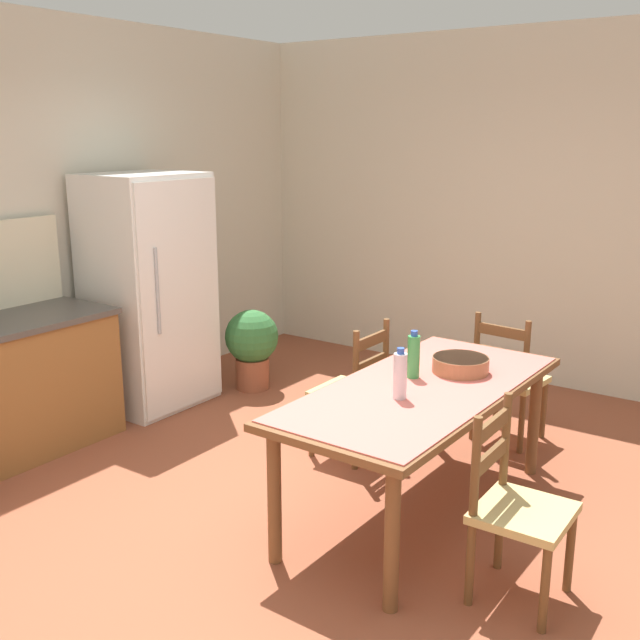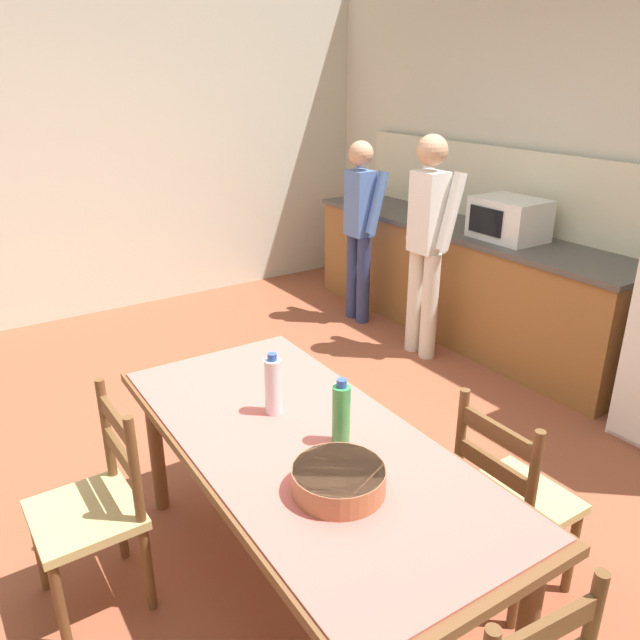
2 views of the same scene
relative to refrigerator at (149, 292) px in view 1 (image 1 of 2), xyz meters
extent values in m
plane|color=brown|center=(-1.00, -2.19, -0.89)|extent=(8.32, 8.32, 0.00)
cube|color=beige|center=(2.26, -2.19, 0.56)|extent=(0.12, 5.20, 2.90)
cube|color=white|center=(0.00, 0.01, 0.00)|extent=(0.82, 0.68, 1.79)
cube|color=white|center=(0.00, -0.34, 0.00)|extent=(0.79, 0.02, 1.71)
cylinder|color=#A5AAB2|center=(-0.25, -0.36, 0.09)|extent=(0.02, 0.02, 0.62)
cylinder|color=brown|center=(-1.24, -2.86, -0.54)|extent=(0.07, 0.07, 0.70)
cylinder|color=brown|center=(0.47, -2.89, -0.54)|extent=(0.07, 0.07, 0.70)
cylinder|color=brown|center=(-1.23, -2.19, -0.54)|extent=(0.07, 0.07, 0.70)
cylinder|color=brown|center=(0.48, -2.22, -0.54)|extent=(0.07, 0.07, 0.70)
cube|color=brown|center=(-0.38, -2.54, -0.17)|extent=(1.93, 0.90, 0.04)
cube|color=#D1665B|center=(-0.38, -2.54, -0.14)|extent=(1.85, 0.86, 0.01)
cylinder|color=silver|center=(-0.62, -2.53, -0.02)|extent=(0.07, 0.07, 0.24)
cylinder|color=#2D51B2|center=(-0.62, -2.53, 0.11)|extent=(0.04, 0.04, 0.03)
cylinder|color=green|center=(-0.28, -2.43, -0.02)|extent=(0.07, 0.07, 0.24)
cylinder|color=#2D51B2|center=(-0.28, -2.43, 0.11)|extent=(0.04, 0.04, 0.03)
cylinder|color=#9E6642|center=(-0.05, -2.61, -0.10)|extent=(0.32, 0.32, 0.09)
cylinder|color=#9E6642|center=(-0.05, -2.61, -0.06)|extent=(0.31, 0.31, 0.02)
cylinder|color=brown|center=(1.06, -2.76, -0.69)|extent=(0.04, 0.04, 0.41)
cylinder|color=brown|center=(1.09, -2.40, -0.69)|extent=(0.04, 0.04, 0.41)
cylinder|color=brown|center=(0.72, -2.72, -0.69)|extent=(0.04, 0.04, 0.41)
cylinder|color=brown|center=(0.75, -2.37, -0.69)|extent=(0.04, 0.04, 0.41)
cube|color=tan|center=(0.91, -2.56, -0.46)|extent=(0.44, 0.46, 0.04)
cylinder|color=brown|center=(0.72, -2.72, -0.21)|extent=(0.04, 0.04, 0.46)
cylinder|color=brown|center=(0.75, -2.37, -0.21)|extent=(0.04, 0.04, 0.46)
cube|color=brown|center=(0.74, -2.54, -0.08)|extent=(0.06, 0.36, 0.07)
cube|color=brown|center=(0.74, -2.54, -0.24)|extent=(0.06, 0.36, 0.07)
cylinder|color=brown|center=(-1.00, -3.47, -0.69)|extent=(0.04, 0.04, 0.41)
cylinder|color=brown|center=(-0.64, -3.46, -0.69)|extent=(0.04, 0.04, 0.41)
cylinder|color=brown|center=(-1.01, -3.13, -0.69)|extent=(0.04, 0.04, 0.41)
cylinder|color=brown|center=(-0.65, -3.12, -0.69)|extent=(0.04, 0.04, 0.41)
cube|color=tan|center=(-0.83, -3.29, -0.46)|extent=(0.42, 0.40, 0.04)
cylinder|color=brown|center=(-1.01, -3.13, -0.21)|extent=(0.04, 0.04, 0.46)
cylinder|color=brown|center=(-0.65, -3.12, -0.21)|extent=(0.04, 0.04, 0.46)
cube|color=brown|center=(-0.83, -3.12, -0.08)|extent=(0.36, 0.03, 0.07)
cube|color=brown|center=(-0.83, -3.12, -0.24)|extent=(0.36, 0.03, 0.07)
cylinder|color=brown|center=(0.25, -1.61, -0.69)|extent=(0.04, 0.04, 0.41)
cylinder|color=brown|center=(-0.11, -1.61, -0.69)|extent=(0.04, 0.04, 0.41)
cylinder|color=brown|center=(0.24, -1.95, -0.69)|extent=(0.04, 0.04, 0.41)
cylinder|color=brown|center=(-0.12, -1.95, -0.69)|extent=(0.04, 0.04, 0.41)
cube|color=tan|center=(0.06, -1.78, -0.46)|extent=(0.42, 0.40, 0.04)
cylinder|color=brown|center=(0.24, -1.95, -0.21)|extent=(0.04, 0.04, 0.46)
cylinder|color=brown|center=(-0.12, -1.95, -0.21)|extent=(0.04, 0.04, 0.46)
cube|color=brown|center=(0.06, -1.95, -0.08)|extent=(0.36, 0.03, 0.07)
cube|color=brown|center=(0.06, -1.95, -0.24)|extent=(0.36, 0.03, 0.07)
cylinder|color=brown|center=(0.69, -0.43, -0.76)|extent=(0.28, 0.28, 0.26)
sphere|color=#337038|center=(0.69, -0.43, -0.45)|extent=(0.44, 0.44, 0.44)
camera|label=1|loc=(-3.83, -4.28, 1.21)|focal=42.00mm
camera|label=2|loc=(1.37, -3.62, 1.19)|focal=35.00mm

